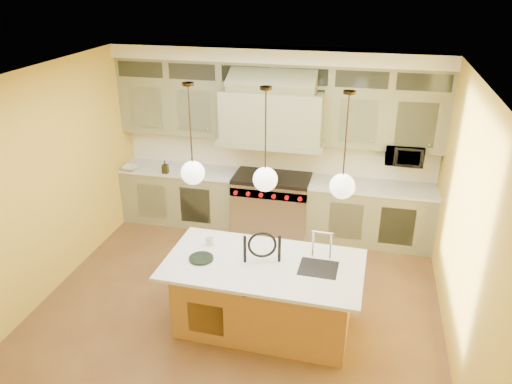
% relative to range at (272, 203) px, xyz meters
% --- Properties ---
extents(floor, '(5.00, 5.00, 0.00)m').
position_rel_range_xyz_m(floor, '(0.00, -2.14, -0.49)').
color(floor, '#56341D').
rests_on(floor, ground).
extents(ceiling, '(5.00, 5.00, 0.00)m').
position_rel_range_xyz_m(ceiling, '(0.00, -2.14, 2.41)').
color(ceiling, white).
rests_on(ceiling, wall_back).
extents(wall_back, '(5.00, 0.00, 5.00)m').
position_rel_range_xyz_m(wall_back, '(0.00, 0.36, 0.96)').
color(wall_back, gold).
rests_on(wall_back, ground).
extents(wall_front, '(5.00, 0.00, 5.00)m').
position_rel_range_xyz_m(wall_front, '(0.00, -4.64, 0.96)').
color(wall_front, gold).
rests_on(wall_front, ground).
extents(wall_left, '(0.00, 5.00, 5.00)m').
position_rel_range_xyz_m(wall_left, '(-2.50, -2.14, 0.96)').
color(wall_left, gold).
rests_on(wall_left, ground).
extents(wall_right, '(0.00, 5.00, 5.00)m').
position_rel_range_xyz_m(wall_right, '(2.50, -2.14, 0.96)').
color(wall_right, gold).
rests_on(wall_right, ground).
extents(back_cabinetry, '(5.00, 0.77, 2.90)m').
position_rel_range_xyz_m(back_cabinetry, '(0.00, 0.09, 0.94)').
color(back_cabinetry, gray).
rests_on(back_cabinetry, floor).
extents(range, '(1.20, 0.74, 0.96)m').
position_rel_range_xyz_m(range, '(0.00, 0.00, 0.00)').
color(range, silver).
rests_on(range, floor).
extents(kitchen_island, '(2.25, 1.24, 1.35)m').
position_rel_range_xyz_m(kitchen_island, '(0.41, -2.40, -0.01)').
color(kitchen_island, '#A77D3B').
rests_on(kitchen_island, floor).
extents(counter_stool, '(0.56, 0.56, 1.30)m').
position_rel_range_xyz_m(counter_stool, '(0.42, -2.56, 0.26)').
color(counter_stool, black).
rests_on(counter_stool, floor).
extents(microwave, '(0.54, 0.37, 0.30)m').
position_rel_range_xyz_m(microwave, '(1.95, 0.11, 0.96)').
color(microwave, black).
rests_on(microwave, back_cabinetry).
extents(oil_bottle_a, '(0.13, 0.13, 0.29)m').
position_rel_range_xyz_m(oil_bottle_a, '(-1.24, -0.22, 0.60)').
color(oil_bottle_a, black).
rests_on(oil_bottle_a, back_cabinetry).
extents(oil_bottle_b, '(0.10, 0.10, 0.20)m').
position_rel_range_xyz_m(oil_bottle_b, '(-1.70, -0.22, 0.56)').
color(oil_bottle_b, black).
rests_on(oil_bottle_b, back_cabinetry).
extents(fruit_bowl, '(0.27, 0.27, 0.06)m').
position_rel_range_xyz_m(fruit_bowl, '(-2.30, -0.22, 0.49)').
color(fruit_bowl, beige).
rests_on(fruit_bowl, back_cabinetry).
extents(cup, '(0.11, 0.11, 0.09)m').
position_rel_range_xyz_m(cup, '(-0.32, -2.19, 0.48)').
color(cup, beige).
rests_on(cup, kitchen_island).
extents(pendant_left, '(0.26, 0.26, 1.11)m').
position_rel_range_xyz_m(pendant_left, '(-0.40, -2.39, 1.46)').
color(pendant_left, '#2D2319').
rests_on(pendant_left, ceiling).
extents(pendant_center, '(0.26, 0.26, 1.11)m').
position_rel_range_xyz_m(pendant_center, '(0.40, -2.39, 1.46)').
color(pendant_center, '#2D2319').
rests_on(pendant_center, ceiling).
extents(pendant_right, '(0.26, 0.26, 1.11)m').
position_rel_range_xyz_m(pendant_right, '(1.20, -2.39, 1.46)').
color(pendant_right, '#2D2319').
rests_on(pendant_right, ceiling).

